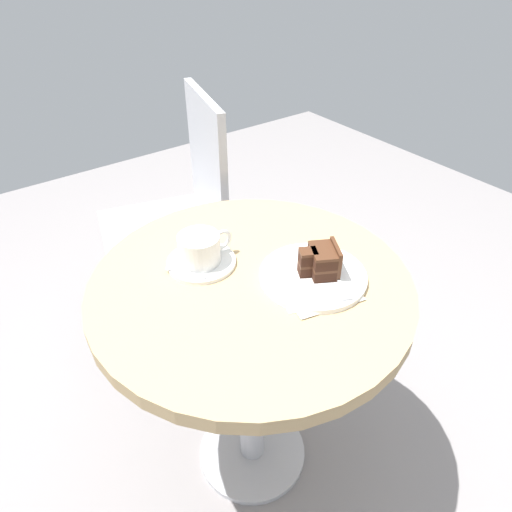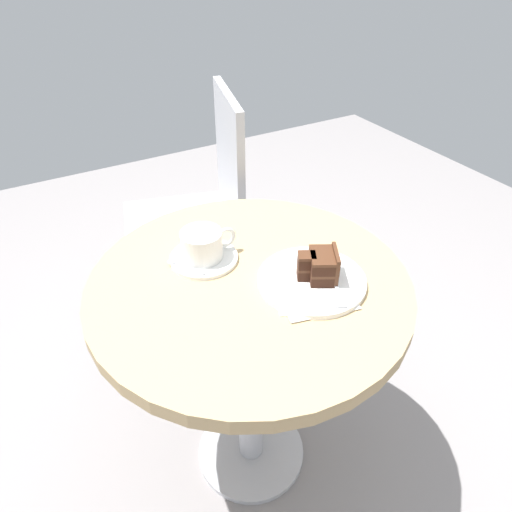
{
  "view_description": "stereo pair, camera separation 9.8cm",
  "coord_description": "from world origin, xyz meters",
  "px_view_note": "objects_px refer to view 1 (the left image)",
  "views": [
    {
      "loc": [
        -0.44,
        -0.62,
        1.31
      ],
      "look_at": [
        0.03,
        0.02,
        0.72
      ],
      "focal_mm": 32.0,
      "sensor_mm": 36.0,
      "label": 1
    },
    {
      "loc": [
        -0.36,
        -0.67,
        1.31
      ],
      "look_at": [
        0.03,
        0.02,
        0.72
      ],
      "focal_mm": 32.0,
      "sensor_mm": 36.0,
      "label": 2
    }
  ],
  "objects_px": {
    "cake_slice": "(322,261)",
    "cafe_chair": "(184,206)",
    "cake_plate": "(313,276)",
    "fork": "(339,282)",
    "saucer": "(202,262)",
    "coffee_cup": "(200,248)",
    "teaspoon": "(180,271)",
    "napkin": "(314,284)"
  },
  "relations": [
    {
      "from": "coffee_cup",
      "to": "teaspoon",
      "type": "bearing_deg",
      "value": -172.09
    },
    {
      "from": "fork",
      "to": "napkin",
      "type": "bearing_deg",
      "value": -105.35
    },
    {
      "from": "teaspoon",
      "to": "cake_slice",
      "type": "distance_m",
      "value": 0.31
    },
    {
      "from": "cafe_chair",
      "to": "saucer",
      "type": "bearing_deg",
      "value": -7.95
    },
    {
      "from": "saucer",
      "to": "cafe_chair",
      "type": "relative_size",
      "value": 0.17
    },
    {
      "from": "cake_slice",
      "to": "napkin",
      "type": "height_order",
      "value": "cake_slice"
    },
    {
      "from": "saucer",
      "to": "fork",
      "type": "xyz_separation_m",
      "value": [
        0.19,
        -0.24,
        0.01
      ]
    },
    {
      "from": "cake_plate",
      "to": "napkin",
      "type": "height_order",
      "value": "cake_plate"
    },
    {
      "from": "cake_slice",
      "to": "fork",
      "type": "distance_m",
      "value": 0.06
    },
    {
      "from": "fork",
      "to": "saucer",
      "type": "bearing_deg",
      "value": -113.4
    },
    {
      "from": "cake_plate",
      "to": "cafe_chair",
      "type": "distance_m",
      "value": 0.68
    },
    {
      "from": "cake_slice",
      "to": "cafe_chair",
      "type": "distance_m",
      "value": 0.69
    },
    {
      "from": "cake_plate",
      "to": "cake_slice",
      "type": "distance_m",
      "value": 0.04
    },
    {
      "from": "teaspoon",
      "to": "coffee_cup",
      "type": "bearing_deg",
      "value": -111.74
    },
    {
      "from": "cafe_chair",
      "to": "cake_slice",
      "type": "bearing_deg",
      "value": 13.5
    },
    {
      "from": "teaspoon",
      "to": "cake_slice",
      "type": "height_order",
      "value": "cake_slice"
    },
    {
      "from": "cake_slice",
      "to": "cafe_chair",
      "type": "height_order",
      "value": "cafe_chair"
    },
    {
      "from": "cafe_chair",
      "to": "coffee_cup",
      "type": "bearing_deg",
      "value": -7.99
    },
    {
      "from": "coffee_cup",
      "to": "napkin",
      "type": "height_order",
      "value": "coffee_cup"
    },
    {
      "from": "coffee_cup",
      "to": "teaspoon",
      "type": "relative_size",
      "value": 1.44
    },
    {
      "from": "saucer",
      "to": "coffee_cup",
      "type": "xyz_separation_m",
      "value": [
        -0.0,
        0.0,
        0.04
      ]
    },
    {
      "from": "cake_plate",
      "to": "fork",
      "type": "relative_size",
      "value": 1.63
    },
    {
      "from": "teaspoon",
      "to": "fork",
      "type": "bearing_deg",
      "value": -163.19
    },
    {
      "from": "coffee_cup",
      "to": "fork",
      "type": "bearing_deg",
      "value": -51.94
    },
    {
      "from": "coffee_cup",
      "to": "fork",
      "type": "height_order",
      "value": "coffee_cup"
    },
    {
      "from": "saucer",
      "to": "cake_slice",
      "type": "distance_m",
      "value": 0.27
    },
    {
      "from": "teaspoon",
      "to": "napkin",
      "type": "relative_size",
      "value": 0.41
    },
    {
      "from": "coffee_cup",
      "to": "cafe_chair",
      "type": "xyz_separation_m",
      "value": [
        0.21,
        0.47,
        -0.19
      ]
    },
    {
      "from": "coffee_cup",
      "to": "cake_plate",
      "type": "relative_size",
      "value": 0.54
    },
    {
      "from": "teaspoon",
      "to": "napkin",
      "type": "height_order",
      "value": "teaspoon"
    },
    {
      "from": "coffee_cup",
      "to": "cake_plate",
      "type": "height_order",
      "value": "coffee_cup"
    },
    {
      "from": "cake_slice",
      "to": "napkin",
      "type": "relative_size",
      "value": 0.45
    },
    {
      "from": "cake_slice",
      "to": "cafe_chair",
      "type": "relative_size",
      "value": 0.11
    },
    {
      "from": "fork",
      "to": "coffee_cup",
      "type": "bearing_deg",
      "value": -113.39
    },
    {
      "from": "cafe_chair",
      "to": "fork",
      "type": "bearing_deg",
      "value": 14.23
    },
    {
      "from": "cake_plate",
      "to": "fork",
      "type": "xyz_separation_m",
      "value": [
        0.02,
        -0.06,
        0.01
      ]
    },
    {
      "from": "saucer",
      "to": "coffee_cup",
      "type": "height_order",
      "value": "coffee_cup"
    },
    {
      "from": "cake_plate",
      "to": "fork",
      "type": "height_order",
      "value": "fork"
    },
    {
      "from": "cafe_chair",
      "to": "napkin",
      "type": "bearing_deg",
      "value": 11.09
    },
    {
      "from": "saucer",
      "to": "teaspoon",
      "type": "bearing_deg",
      "value": -172.39
    },
    {
      "from": "cake_slice",
      "to": "teaspoon",
      "type": "bearing_deg",
      "value": 142.24
    },
    {
      "from": "cafe_chair",
      "to": "teaspoon",
      "type": "bearing_deg",
      "value": -13.14
    }
  ]
}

